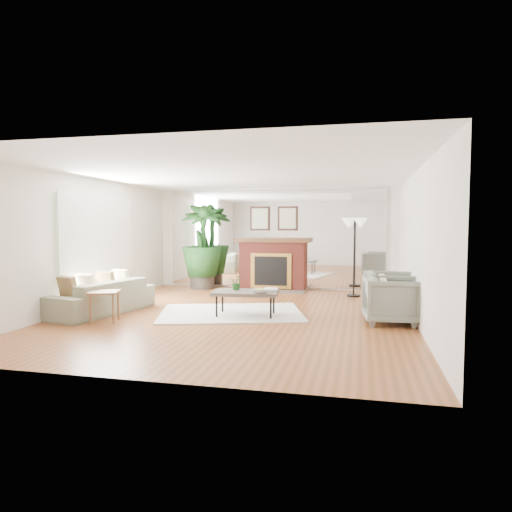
% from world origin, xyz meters
% --- Properties ---
extents(ground, '(7.00, 7.00, 0.00)m').
position_xyz_m(ground, '(0.00, 0.00, 0.00)').
color(ground, brown).
rests_on(ground, ground).
extents(wall_left, '(0.02, 7.00, 2.50)m').
position_xyz_m(wall_left, '(-2.99, 0.00, 1.25)').
color(wall_left, white).
rests_on(wall_left, ground).
extents(wall_right, '(0.02, 7.00, 2.50)m').
position_xyz_m(wall_right, '(2.99, 0.00, 1.25)').
color(wall_right, white).
rests_on(wall_right, ground).
extents(wall_back, '(6.00, 0.02, 2.50)m').
position_xyz_m(wall_back, '(0.00, 3.49, 1.25)').
color(wall_back, white).
rests_on(wall_back, ground).
extents(mirror_panel, '(5.40, 0.04, 2.40)m').
position_xyz_m(mirror_panel, '(0.00, 3.47, 1.25)').
color(mirror_panel, silver).
rests_on(mirror_panel, wall_back).
extents(window_panel, '(0.04, 2.40, 1.50)m').
position_xyz_m(window_panel, '(-2.96, 0.40, 1.35)').
color(window_panel, '#B2E09E').
rests_on(window_panel, wall_left).
extents(fireplace, '(1.85, 0.83, 2.05)m').
position_xyz_m(fireplace, '(0.00, 3.26, 0.66)').
color(fireplace, maroon).
rests_on(fireplace, ground).
extents(area_rug, '(2.91, 2.44, 0.03)m').
position_xyz_m(area_rug, '(-0.15, 0.11, 0.01)').
color(area_rug, silver).
rests_on(area_rug, ground).
extents(coffee_table, '(1.17, 0.74, 0.45)m').
position_xyz_m(coffee_table, '(0.17, -0.08, 0.41)').
color(coffee_table, '#5C5449').
rests_on(coffee_table, ground).
extents(sofa, '(1.23, 2.18, 0.60)m').
position_xyz_m(sofa, '(-2.45, -0.37, 0.30)').
color(sofa, gray).
rests_on(sofa, ground).
extents(armchair_back, '(0.86, 0.84, 0.78)m').
position_xyz_m(armchair_back, '(2.60, 0.53, 0.39)').
color(armchair_back, gray).
rests_on(armchair_back, ground).
extents(armchair_front, '(0.92, 0.90, 0.76)m').
position_xyz_m(armchair_front, '(2.60, -0.10, 0.38)').
color(armchair_front, gray).
rests_on(armchair_front, ground).
extents(side_table, '(0.57, 0.57, 0.52)m').
position_xyz_m(side_table, '(-1.97, -1.06, 0.43)').
color(side_table, brown).
rests_on(side_table, ground).
extents(potted_ficus, '(1.19, 1.19, 2.13)m').
position_xyz_m(potted_ficus, '(-1.77, 3.10, 1.14)').
color(potted_ficus, '#2A261F').
rests_on(potted_ficus, ground).
extents(floor_lamp, '(0.57, 0.32, 1.75)m').
position_xyz_m(floor_lamp, '(1.97, 2.57, 1.49)').
color(floor_lamp, black).
rests_on(floor_lamp, ground).
extents(tabletop_plant, '(0.29, 0.27, 0.27)m').
position_xyz_m(tabletop_plant, '(-0.02, 0.01, 0.58)').
color(tabletop_plant, '#235820').
rests_on(tabletop_plant, coffee_table).
extents(fruit_bowl, '(0.31, 0.31, 0.07)m').
position_xyz_m(fruit_bowl, '(0.45, -0.23, 0.48)').
color(fruit_bowl, brown).
rests_on(fruit_bowl, coffee_table).
extents(book, '(0.27, 0.35, 0.02)m').
position_xyz_m(book, '(0.45, 0.14, 0.46)').
color(book, brown).
rests_on(book, coffee_table).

